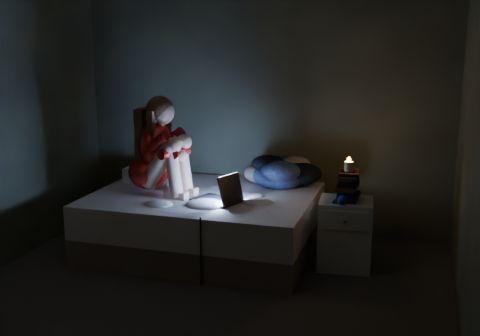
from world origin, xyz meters
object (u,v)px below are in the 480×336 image
at_px(bed, 204,222).
at_px(nightstand, 345,234).
at_px(woman, 148,144).
at_px(candle, 349,166).
at_px(laptop, 216,186).
at_px(phone, 338,201).

height_order(bed, nightstand, nightstand).
relative_size(woman, candle, 10.80).
bearing_deg(nightstand, bed, 174.06).
xyz_separation_m(woman, laptop, (0.67, -0.14, -0.30)).
bearing_deg(phone, nightstand, 53.92).
xyz_separation_m(bed, nightstand, (1.25, -0.02, 0.02)).
relative_size(woman, phone, 6.17).
distance_m(bed, phone, 1.23).
bearing_deg(laptop, woman, -169.95).
distance_m(woman, laptop, 0.75).
xyz_separation_m(laptop, phone, (0.99, 0.13, -0.08)).
bearing_deg(bed, candle, -0.70).
bearing_deg(phone, woman, -170.16).
xyz_separation_m(bed, woman, (-0.48, -0.08, 0.69)).
relative_size(laptop, candle, 4.72).
xyz_separation_m(woman, nightstand, (1.73, 0.06, -0.67)).
distance_m(bed, woman, 0.85).
distance_m(woman, candle, 1.74).
bearing_deg(woman, bed, 18.87).
xyz_separation_m(woman, candle, (1.73, 0.07, -0.10)).
height_order(woman, nightstand, woman).
relative_size(bed, nightstand, 3.33).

